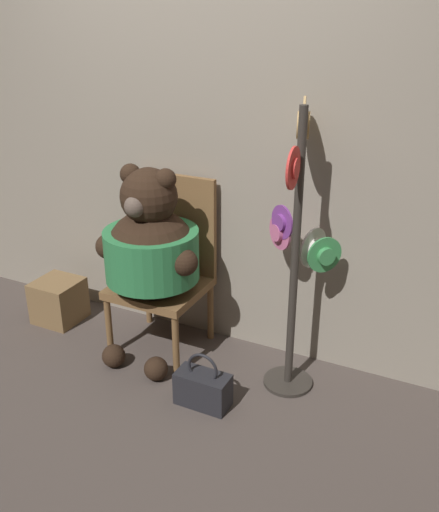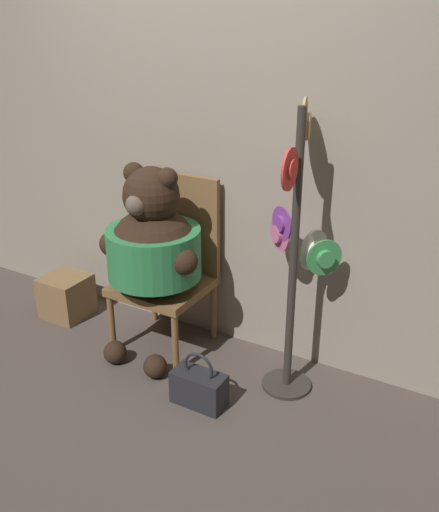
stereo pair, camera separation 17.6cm
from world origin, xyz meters
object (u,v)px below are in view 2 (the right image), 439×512
at_px(handbag_on_ground, 199,387).
at_px(chair, 171,262).
at_px(teddy_bear, 153,247).
at_px(hat_display_rack, 297,244).

bearing_deg(handbag_on_ground, chair, 135.30).
height_order(teddy_bear, handbag_on_ground, teddy_bear).
bearing_deg(teddy_bear, hat_display_rack, 8.01).
bearing_deg(hat_display_rack, chair, 175.66).
height_order(teddy_bear, hat_display_rack, hat_display_rack).
distance_m(teddy_bear, handbag_on_ground, 0.84).
bearing_deg(hat_display_rack, teddy_bear, -171.99).
xyz_separation_m(chair, hat_display_rack, (0.84, -0.06, 0.32)).
relative_size(hat_display_rack, handbag_on_ground, 4.95).
xyz_separation_m(teddy_bear, handbag_on_ground, (0.50, -0.32, -0.60)).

